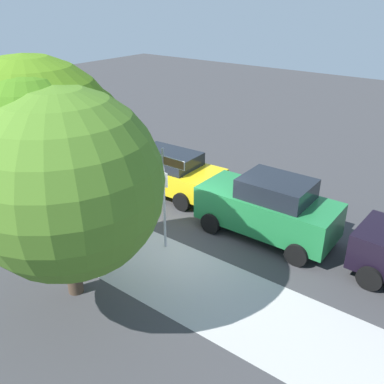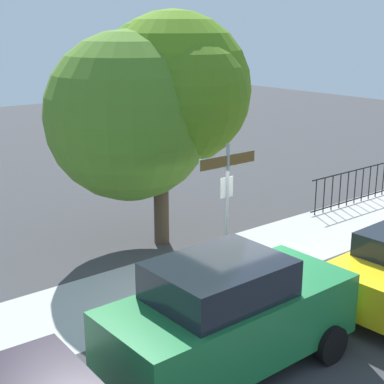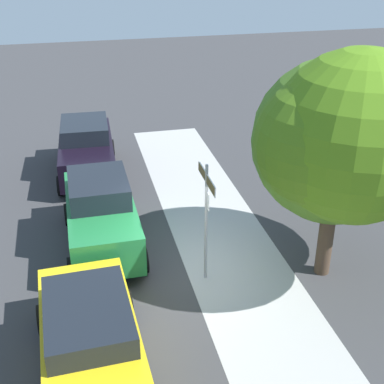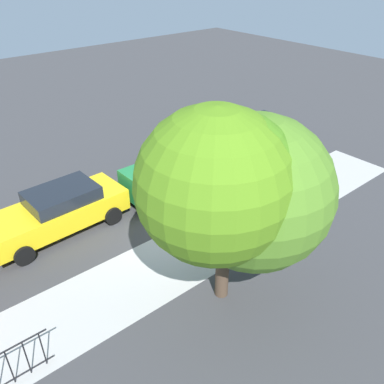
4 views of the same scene
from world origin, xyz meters
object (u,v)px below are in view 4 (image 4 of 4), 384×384
(car_black, at_px, (256,139))
(car_yellow, at_px, (58,210))
(shade_tree, at_px, (231,185))
(street_sign, at_px, (170,185))
(car_green, at_px, (176,170))

(car_black, height_order, car_yellow, car_black)
(shade_tree, bearing_deg, street_sign, -97.36)
(car_green, bearing_deg, street_sign, 48.15)
(shade_tree, height_order, car_black, shade_tree)
(car_yellow, bearing_deg, shade_tree, 108.30)
(street_sign, distance_m, shade_tree, 3.35)
(car_green, bearing_deg, shade_tree, 64.89)
(car_green, bearing_deg, car_yellow, -7.37)
(shade_tree, distance_m, car_yellow, 6.85)
(street_sign, height_order, shade_tree, shade_tree)
(street_sign, relative_size, car_green, 0.73)
(street_sign, bearing_deg, car_yellow, -47.88)
(car_black, xyz_separation_m, car_green, (4.75, 0.14, 0.04))
(shade_tree, relative_size, car_black, 1.32)
(car_black, bearing_deg, street_sign, 21.93)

